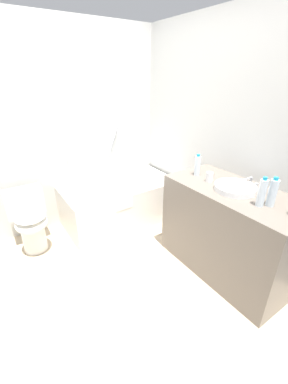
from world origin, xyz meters
name	(u,v)px	position (x,y,z in m)	size (l,w,h in m)	color
ground_plane	(103,287)	(0.00, 0.00, 0.00)	(3.91, 3.91, 0.00)	#C1AD8E
wall_back_tiled	(44,134)	(0.00, 1.38, 1.19)	(3.31, 0.10, 2.37)	silver
wall_right_mirror	(228,140)	(1.50, 0.00, 1.19)	(0.10, 3.06, 2.37)	silver
bathtub	(120,201)	(0.70, 0.95, 0.29)	(1.42, 0.77, 1.18)	white
toilet	(30,220)	(-0.39, 0.99, 0.36)	(0.39, 0.51, 0.69)	white
vanity_counter	(228,231)	(1.14, -0.43, 0.44)	(0.62, 1.25, 0.88)	#6B6056
sink_basin	(235,188)	(1.13, -0.44, 0.91)	(0.36, 0.36, 0.05)	white
sink_faucet	(250,181)	(1.33, -0.44, 0.92)	(0.12, 0.15, 0.08)	#9F9FA4
water_bottle_0	(262,193)	(1.05, -0.72, 0.99)	(0.06, 0.06, 0.24)	silver
water_bottle_1	(273,193)	(1.12, -0.76, 0.99)	(0.06, 0.06, 0.24)	silver
water_bottle_2	(197,166)	(1.11, 0.02, 0.98)	(0.06, 0.06, 0.22)	silver
drinking_glass_1	(209,177)	(1.09, -0.17, 0.93)	(0.07, 0.07, 0.09)	white
toilet_paper_roll	(10,259)	(-0.67, 0.85, 0.05)	(0.11, 0.11, 0.11)	white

